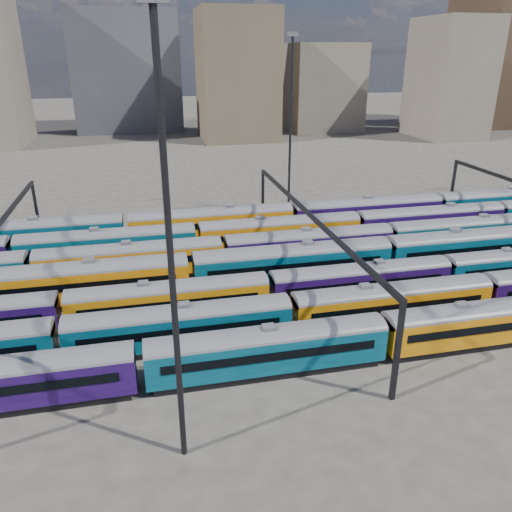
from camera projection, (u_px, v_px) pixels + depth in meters
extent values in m
plane|color=#3D3933|center=(214.00, 291.00, 51.83)|extent=(500.00, 500.00, 0.00)
cube|color=black|center=(3.00, 404.00, 34.72)|extent=(17.49, 2.27, 0.64)
cube|color=black|center=(2.00, 369.00, 35.19)|extent=(16.20, 0.06, 0.69)
cube|color=black|center=(267.00, 369.00, 38.58)|extent=(17.49, 2.27, 0.64)
cube|color=#053C50|center=(268.00, 351.00, 37.95)|extent=(18.41, 2.67, 2.67)
cylinder|color=#4C4C51|center=(268.00, 336.00, 37.45)|extent=(18.41, 2.67, 2.67)
cube|color=black|center=(272.00, 357.00, 36.61)|extent=(16.20, 0.06, 0.69)
cube|color=black|center=(264.00, 338.00, 39.06)|extent=(16.20, 0.06, 0.69)
cube|color=slate|center=(268.00, 327.00, 37.18)|extent=(0.92, 0.83, 0.32)
cube|color=black|center=(484.00, 340.00, 42.45)|extent=(17.49, 2.27, 0.64)
cube|color=#BB6A07|center=(487.00, 323.00, 41.82)|extent=(18.41, 2.67, 2.67)
cylinder|color=#4C4C51|center=(490.00, 309.00, 41.31)|extent=(18.41, 2.67, 2.67)
cube|color=black|center=(499.00, 328.00, 40.47)|extent=(16.20, 0.06, 0.69)
cube|color=black|center=(478.00, 312.00, 42.92)|extent=(16.20, 0.06, 0.69)
cube|color=slate|center=(492.00, 302.00, 41.04)|extent=(0.92, 0.83, 0.32)
cube|color=black|center=(182.00, 344.00, 41.84)|extent=(17.48, 2.27, 0.64)
cube|color=#053C50|center=(181.00, 327.00, 41.21)|extent=(18.40, 2.67, 2.67)
cylinder|color=#4C4C51|center=(180.00, 313.00, 40.70)|extent=(18.40, 2.67, 2.67)
cube|color=black|center=(182.00, 332.00, 39.87)|extent=(16.19, 0.06, 0.69)
cube|color=black|center=(179.00, 316.00, 42.31)|extent=(16.19, 0.06, 0.69)
cube|color=slate|center=(179.00, 305.00, 40.43)|extent=(0.92, 0.83, 0.32)
cube|color=black|center=(390.00, 320.00, 45.70)|extent=(17.48, 2.27, 0.64)
cube|color=#BB6A07|center=(392.00, 304.00, 45.07)|extent=(18.40, 2.67, 2.67)
cylinder|color=#4C4C51|center=(393.00, 290.00, 44.57)|extent=(18.40, 2.67, 2.67)
cube|color=black|center=(399.00, 307.00, 43.73)|extent=(16.19, 0.06, 0.69)
cube|color=black|center=(385.00, 294.00, 46.17)|extent=(16.19, 0.06, 0.69)
cube|color=slate|center=(394.00, 283.00, 44.30)|extent=(0.92, 0.83, 0.32)
cube|color=black|center=(171.00, 317.00, 46.24)|extent=(17.21, 2.23, 0.63)
cube|color=#BB6A07|center=(170.00, 301.00, 45.62)|extent=(18.12, 2.63, 2.63)
cylinder|color=#4C4C51|center=(169.00, 288.00, 45.12)|extent=(18.12, 2.63, 2.63)
cube|color=black|center=(171.00, 305.00, 44.30)|extent=(15.95, 0.06, 0.68)
cube|color=black|center=(169.00, 292.00, 46.70)|extent=(15.95, 0.06, 0.68)
cube|color=slate|center=(168.00, 281.00, 44.86)|extent=(0.91, 0.82, 0.32)
cube|color=black|center=(359.00, 297.00, 50.04)|extent=(17.21, 2.23, 0.63)
cube|color=#19083C|center=(360.00, 282.00, 49.43)|extent=(18.12, 2.63, 2.63)
cylinder|color=#4C4C51|center=(361.00, 270.00, 48.93)|extent=(18.12, 2.63, 2.63)
cube|color=black|center=(366.00, 285.00, 48.10)|extent=(15.95, 0.06, 0.68)
cube|color=black|center=(355.00, 274.00, 50.51)|extent=(15.95, 0.06, 0.68)
cube|color=slate|center=(362.00, 263.00, 48.66)|extent=(0.91, 0.82, 0.32)
cube|color=black|center=(82.00, 301.00, 49.03)|extent=(19.93, 2.59, 0.73)
cube|color=#BB6A07|center=(79.00, 284.00, 48.31)|extent=(20.98, 3.04, 3.04)
cylinder|color=#4C4C51|center=(77.00, 269.00, 47.74)|extent=(20.98, 3.04, 3.04)
cube|color=black|center=(77.00, 287.00, 46.78)|extent=(18.46, 0.06, 0.79)
cube|color=black|center=(80.00, 274.00, 49.57)|extent=(18.46, 0.06, 0.79)
cube|color=slate|center=(76.00, 262.00, 47.43)|extent=(1.05, 0.94, 0.37)
cube|color=black|center=(292.00, 281.00, 53.42)|extent=(19.93, 2.59, 0.73)
cube|color=#053C50|center=(293.00, 264.00, 52.70)|extent=(20.98, 3.04, 3.04)
cylinder|color=#4C4C51|center=(293.00, 251.00, 52.12)|extent=(20.98, 3.04, 3.04)
cube|color=black|center=(297.00, 267.00, 51.17)|extent=(18.46, 0.06, 0.79)
cube|color=black|center=(289.00, 256.00, 53.95)|extent=(18.46, 0.06, 0.79)
cube|color=slate|center=(293.00, 244.00, 51.82)|extent=(1.05, 0.94, 0.37)
cube|color=black|center=(471.00, 263.00, 57.80)|extent=(19.93, 2.59, 0.73)
cube|color=#053C50|center=(473.00, 248.00, 57.09)|extent=(20.98, 3.04, 3.04)
cylinder|color=#4C4C51|center=(476.00, 236.00, 56.51)|extent=(20.98, 3.04, 3.04)
cube|color=black|center=(482.00, 250.00, 55.56)|extent=(18.46, 0.06, 0.79)
cube|color=black|center=(466.00, 241.00, 58.34)|extent=(18.46, 0.06, 0.79)
cube|color=slate|center=(477.00, 229.00, 56.20)|extent=(1.05, 0.94, 0.37)
cube|color=black|center=(133.00, 276.00, 54.54)|extent=(18.60, 2.41, 0.69)
cube|color=#BB6A07|center=(131.00, 261.00, 53.87)|extent=(19.58, 2.84, 2.84)
cylinder|color=#4C4C51|center=(130.00, 249.00, 53.33)|extent=(19.58, 2.84, 2.84)
cube|color=black|center=(131.00, 263.00, 52.44)|extent=(17.23, 0.06, 0.73)
cube|color=black|center=(131.00, 254.00, 55.04)|extent=(17.23, 0.06, 0.73)
cube|color=slate|center=(129.00, 242.00, 53.05)|extent=(0.98, 0.88, 0.34)
cube|color=black|center=(308.00, 260.00, 58.64)|extent=(18.60, 2.41, 0.69)
cube|color=#19083C|center=(309.00, 246.00, 57.97)|extent=(19.58, 2.84, 2.84)
cylinder|color=#4C4C51|center=(309.00, 235.00, 57.44)|extent=(19.58, 2.84, 2.84)
cube|color=black|center=(313.00, 248.00, 56.55)|extent=(17.23, 0.06, 0.73)
cube|color=black|center=(305.00, 240.00, 59.15)|extent=(17.23, 0.06, 0.73)
cube|color=slate|center=(310.00, 229.00, 57.15)|extent=(0.98, 0.88, 0.34)
cube|color=black|center=(461.00, 247.00, 62.75)|extent=(18.60, 2.41, 0.69)
cube|color=#053C50|center=(463.00, 234.00, 62.08)|extent=(19.58, 2.84, 2.84)
cylinder|color=#4C4C51|center=(465.00, 223.00, 61.54)|extent=(19.58, 2.84, 2.84)
cube|color=black|center=(471.00, 235.00, 60.65)|extent=(17.23, 0.06, 0.73)
cube|color=black|center=(457.00, 227.00, 63.25)|extent=(17.23, 0.06, 0.73)
cube|color=slate|center=(466.00, 217.00, 61.25)|extent=(0.98, 0.88, 0.34)
cube|color=black|center=(110.00, 261.00, 58.53)|extent=(19.02, 2.47, 0.70)
cube|color=#053C50|center=(108.00, 246.00, 57.84)|extent=(20.02, 2.90, 2.90)
cylinder|color=#4C4C51|center=(107.00, 235.00, 57.29)|extent=(20.02, 2.90, 2.90)
cube|color=black|center=(108.00, 248.00, 56.38)|extent=(17.62, 0.06, 0.75)
cube|color=black|center=(109.00, 239.00, 59.04)|extent=(17.62, 0.06, 0.75)
cube|color=slate|center=(106.00, 228.00, 57.00)|extent=(1.00, 0.90, 0.35)
cube|color=black|center=(280.00, 247.00, 62.72)|extent=(19.02, 2.47, 0.70)
cube|color=#BB6A07|center=(280.00, 233.00, 62.04)|extent=(20.02, 2.90, 2.90)
cylinder|color=#4C4C51|center=(280.00, 222.00, 61.49)|extent=(20.02, 2.90, 2.90)
cube|color=black|center=(283.00, 235.00, 60.58)|extent=(17.62, 0.06, 0.75)
cube|color=black|center=(277.00, 227.00, 63.23)|extent=(17.62, 0.06, 0.75)
cube|color=slate|center=(280.00, 216.00, 61.19)|extent=(1.00, 0.90, 0.35)
cube|color=black|center=(428.00, 235.00, 66.91)|extent=(19.02, 2.47, 0.70)
cube|color=#19083C|center=(430.00, 222.00, 66.23)|extent=(20.02, 2.90, 2.90)
cylinder|color=#4C4C51|center=(431.00, 211.00, 65.68)|extent=(20.02, 2.90, 2.90)
cube|color=black|center=(436.00, 223.00, 64.77)|extent=(17.62, 0.06, 0.75)
cube|color=black|center=(424.00, 216.00, 67.42)|extent=(17.62, 0.06, 0.75)
cube|color=slate|center=(432.00, 206.00, 65.38)|extent=(1.00, 0.90, 0.35)
cube|color=black|center=(37.00, 251.00, 61.22)|extent=(20.06, 2.60, 0.74)
cube|color=#053C50|center=(34.00, 237.00, 60.50)|extent=(21.12, 3.06, 3.06)
cylinder|color=#4C4C51|center=(32.00, 225.00, 59.92)|extent=(21.12, 3.06, 3.06)
cube|color=black|center=(31.00, 238.00, 58.96)|extent=(18.59, 0.06, 0.79)
cube|color=black|center=(36.00, 230.00, 61.76)|extent=(18.59, 0.06, 0.79)
cube|color=slate|center=(31.00, 218.00, 59.61)|extent=(1.06, 0.95, 0.37)
cube|color=black|center=(212.00, 238.00, 65.63)|extent=(20.06, 2.60, 0.74)
cube|color=#BB6A07|center=(212.00, 224.00, 64.91)|extent=(21.12, 3.06, 3.06)
cylinder|color=#4C4C51|center=(211.00, 213.00, 64.33)|extent=(21.12, 3.06, 3.06)
cube|color=black|center=(213.00, 225.00, 63.37)|extent=(18.59, 0.06, 0.79)
cube|color=black|center=(210.00, 218.00, 66.17)|extent=(18.59, 0.06, 0.79)
cube|color=slate|center=(211.00, 207.00, 64.02)|extent=(1.06, 0.95, 0.37)
cube|color=black|center=(366.00, 226.00, 70.05)|extent=(20.06, 2.60, 0.74)
cube|color=#19083C|center=(367.00, 213.00, 69.33)|extent=(21.12, 3.06, 3.06)
cylinder|color=#4C4C51|center=(368.00, 203.00, 68.75)|extent=(21.12, 3.06, 3.06)
cube|color=black|center=(372.00, 214.00, 67.79)|extent=(18.59, 0.06, 0.79)
cube|color=black|center=(362.00, 208.00, 70.59)|extent=(18.59, 0.06, 0.79)
cube|color=slate|center=(368.00, 197.00, 68.44)|extent=(1.06, 0.95, 0.37)
cube|color=black|center=(501.00, 216.00, 74.47)|extent=(20.06, 2.60, 0.74)
cube|color=#053C50|center=(503.00, 204.00, 73.74)|extent=(21.12, 3.06, 3.06)
cylinder|color=#4C4C51|center=(505.00, 194.00, 73.16)|extent=(21.12, 3.06, 3.06)
cube|color=black|center=(511.00, 204.00, 72.21)|extent=(18.59, 0.06, 0.79)
cube|color=black|center=(497.00, 199.00, 75.01)|extent=(18.59, 0.06, 0.79)
cube|color=slate|center=(506.00, 188.00, 72.86)|extent=(1.06, 0.95, 0.37)
cube|color=black|center=(37.00, 212.00, 64.30)|extent=(0.35, 0.35, 8.00)
cube|color=black|center=(397.00, 351.00, 34.29)|extent=(0.35, 0.35, 8.00)
cube|color=black|center=(263.00, 198.00, 70.40)|extent=(0.35, 0.35, 8.00)
cube|color=black|center=(308.00, 213.00, 50.90)|extent=(0.30, 40.00, 0.45)
cube|color=black|center=(453.00, 186.00, 76.50)|extent=(0.35, 0.35, 8.00)
cylinder|color=black|center=(171.00, 269.00, 26.21)|extent=(0.36, 0.36, 25.00)
cylinder|color=black|center=(290.00, 131.00, 71.80)|extent=(0.36, 0.36, 25.00)
cube|color=slate|center=(293.00, 34.00, 66.95)|extent=(1.40, 0.50, 0.60)
cube|color=#38383F|center=(127.00, 72.00, 154.48)|extent=(31.45, 23.82, 34.83)
cube|color=brown|center=(237.00, 76.00, 137.29)|extent=(20.53, 21.40, 33.97)
cube|color=#665B4C|center=(322.00, 88.00, 155.07)|extent=(21.40, 20.66, 25.64)
cube|color=#665B4C|center=(449.00, 79.00, 140.93)|extent=(16.30, 22.06, 32.15)
cube|color=#332319|center=(495.00, 49.00, 162.42)|extent=(20.77, 27.95, 48.23)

